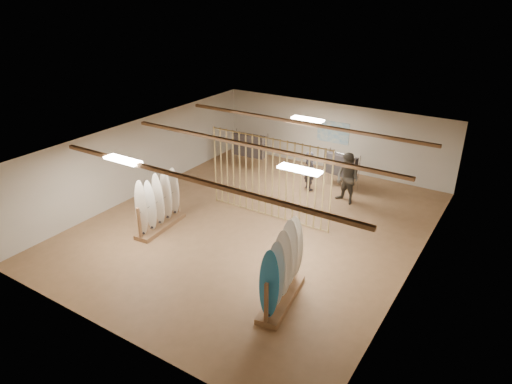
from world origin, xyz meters
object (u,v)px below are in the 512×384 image
Objects in this scene: clothing_rack_b at (341,165)px; shopper_b at (348,175)px; clothing_rack_a at (249,145)px; rack_left at (159,210)px; shopper_a at (310,168)px; rack_right at (282,278)px.

clothing_rack_b is 0.68× the size of shopper_b.
shopper_b is at bearing -47.56° from clothing_rack_b.
clothing_rack_a is 4.03m from clothing_rack_b.
rack_left is 1.26× the size of clothing_rack_a.
clothing_rack_a reaches higher than clothing_rack_b.
rack_right is at bearing 142.73° from shopper_a.
shopper_a is 1.69m from shopper_b.
rack_left is 5.27m from rack_right.
clothing_rack_a is at bearing 22.03° from shopper_a.
rack_right reaches higher than shopper_a.
rack_left reaches higher than shopper_a.
shopper_b reaches higher than rack_left.
clothing_rack_a is at bearing 88.86° from rack_left.
rack_left reaches higher than clothing_rack_b.
clothing_rack_b is at bearing 139.59° from shopper_b.
shopper_a is (-0.95, -0.77, -0.06)m from clothing_rack_b.
clothing_rack_a is 4.79m from shopper_b.
shopper_a is at bearing -174.18° from shopper_b.
rack_left is 6.60m from shopper_b.
rack_right is 1.35× the size of clothing_rack_a.
shopper_b is (4.34, 4.96, 0.41)m from rack_left.
rack_right reaches higher than clothing_rack_a.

